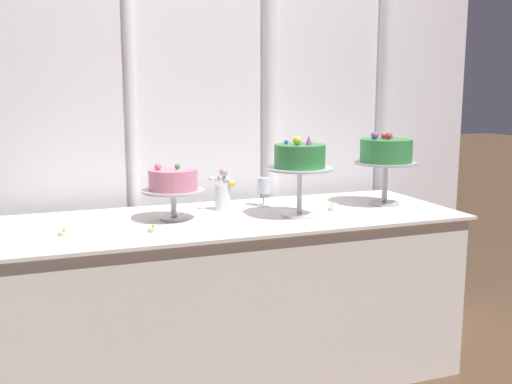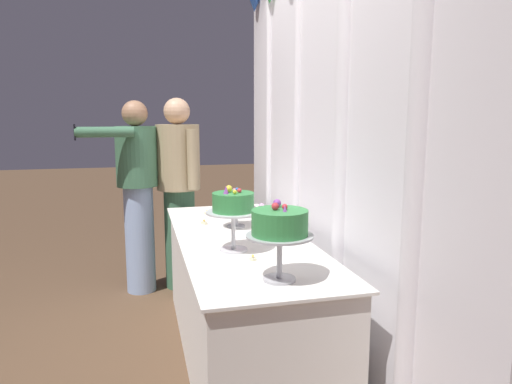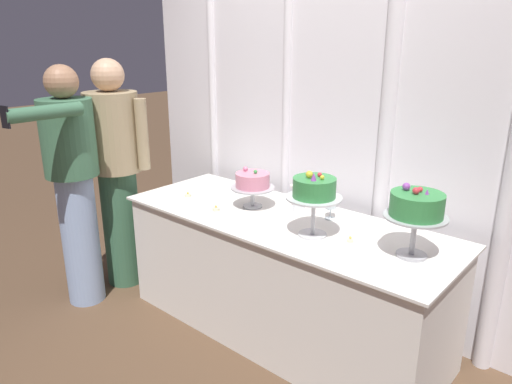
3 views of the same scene
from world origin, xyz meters
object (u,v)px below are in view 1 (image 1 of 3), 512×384
Objects in this scene: cake_display_leftmost at (173,183)px; tealight_near_right at (332,209)px; cake_display_center at (300,160)px; cake_table at (234,298)px; cake_display_rightmost at (386,154)px; tealight_far_left at (64,233)px; wine_glass at (264,187)px; tealight_near_left at (153,230)px; flower_vase at (222,193)px.

cake_display_leftmost reaches higher than tealight_near_right.
cake_table is at bearing 160.39° from cake_display_center.
cake_display_center is 1.01× the size of cake_display_rightmost.
tealight_near_right is at bearing 2.85° from tealight_far_left.
wine_glass is 3.90× the size of tealight_near_right.
tealight_near_left is at bearing -11.75° from tealight_far_left.
wine_glass is 3.15× the size of tealight_near_left.
flower_vase is (-0.22, -0.02, -0.02)m from wine_glass.
tealight_near_left reaches higher than cake_table.
cake_display_center is 0.53m from cake_display_rightmost.
tealight_near_left is 0.90m from tealight_near_right.
cake_display_rightmost is at bearing 8.47° from tealight_near_left.
tealight_near_left is at bearing -150.44° from wine_glass.
wine_glass reaches higher than tealight_near_left.
cake_display_rightmost is 0.63m from wine_glass.
tealight_near_right is (0.20, 0.06, -0.25)m from cake_display_center.
cake_display_center is 0.42m from flower_vase.
tealight_near_right is (0.27, -0.22, -0.09)m from wine_glass.
cake_display_leftmost is 1.96× the size of wine_glass.
cake_table is 14.75× the size of wine_glass.
wine_glass is at bearing 102.94° from cake_display_center.
cake_display_rightmost is 0.84m from flower_vase.
cake_table is 46.44× the size of tealight_near_left.
cake_table is at bearing -6.46° from cake_display_leftmost.
cake_display_leftmost is at bearing 56.96° from tealight_near_left.
cake_display_leftmost is 6.18× the size of tealight_near_left.
cake_display_rightmost is 1.77× the size of flower_vase.
wine_glass is 0.36m from tealight_near_right.
tealight_near_left is at bearing -140.47° from flower_vase.
tealight_near_right is (0.49, -0.20, -0.07)m from flower_vase.
tealight_near_right is at bearing 17.76° from cake_display_center.
cake_table is 0.63m from tealight_near_right.
cake_display_leftmost is 0.58m from cake_display_center.
tealight_near_right is (1.23, 0.06, 0.00)m from tealight_far_left.
cake_display_rightmost is at bearing -16.38° from wine_glass.
cake_display_leftmost is 0.77m from tealight_near_right.
cake_table is at bearing 175.58° from tealight_near_right.
tealight_near_right is at bearing -171.75° from cake_display_rightmost.
cake_display_leftmost reaches higher than flower_vase.
cake_display_rightmost is 2.58× the size of wine_glass.
cake_display_rightmost reaches higher than tealight_near_right.
cake_table is at bearing -140.64° from wine_glass.
wine_glass is (-0.59, 0.17, -0.16)m from cake_display_rightmost.
tealight_far_left is at bearing -160.96° from flower_vase.
cake_display_rightmost is (0.52, 0.11, -0.00)m from cake_display_center.
tealight_near_left is at bearing -171.53° from cake_display_rightmost.
cake_display_rightmost is (1.08, -0.02, 0.09)m from cake_display_leftmost.
cake_display_rightmost is at bearing 0.63° from cake_table.
tealight_near_left is (-1.21, -0.18, -0.25)m from cake_display_rightmost.
tealight_near_right is at bearing -21.78° from flower_vase.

